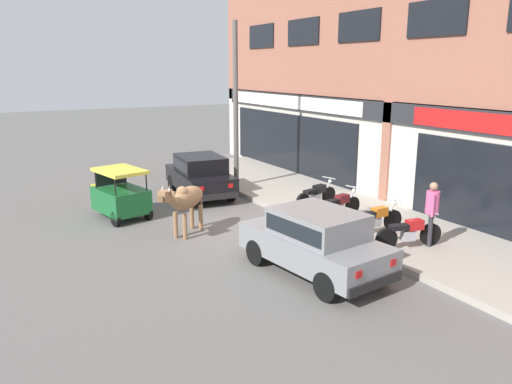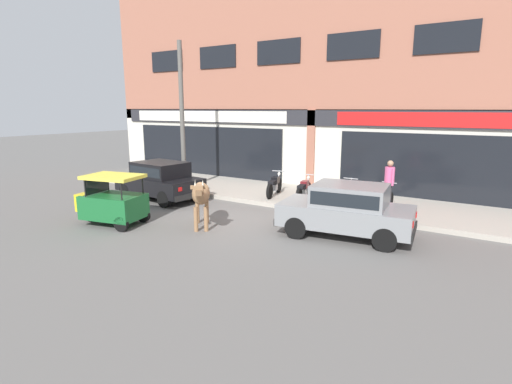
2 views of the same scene
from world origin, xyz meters
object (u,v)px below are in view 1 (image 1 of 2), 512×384
at_px(pedestrian, 432,207).
at_px(utility_pole, 236,106).
at_px(car_1, 200,174).
at_px(cow, 186,199).
at_px(motorcycle_3, 409,233).
at_px(auto_rickshaw, 120,196).
at_px(car_0, 315,239).
at_px(motorcycle_2, 375,219).
at_px(motorcycle_1, 339,206).
at_px(motorcycle_0, 316,195).

xyz_separation_m(pedestrian, utility_pole, (-7.99, -1.26, 1.95)).
bearing_deg(car_1, cow, -28.23).
distance_m(pedestrian, utility_pole, 8.33).
height_order(cow, motorcycle_3, cow).
bearing_deg(auto_rickshaw, car_0, 22.39).
distance_m(motorcycle_3, pedestrian, 0.85).
height_order(auto_rickshaw, utility_pole, utility_pole).
height_order(car_1, motorcycle_2, car_1).
distance_m(cow, motorcycle_1, 4.42).
bearing_deg(pedestrian, motorcycle_2, -157.88).
distance_m(car_0, utility_pole, 8.32).
relative_size(cow, car_0, 0.48).
xyz_separation_m(auto_rickshaw, pedestrian, (6.64, 5.92, 0.49)).
bearing_deg(car_1, pedestrian, 19.37).
height_order(motorcycle_1, motorcycle_3, same).
height_order(motorcycle_2, motorcycle_3, same).
bearing_deg(motorcycle_1, motorcycle_2, 0.51).
relative_size(motorcycle_2, pedestrian, 1.13).
height_order(motorcycle_0, utility_pole, utility_pole).
relative_size(motorcycle_1, motorcycle_3, 1.00).
bearing_deg(car_0, motorcycle_3, 87.00).
relative_size(cow, motorcycle_0, 1.02).
relative_size(auto_rickshaw, motorcycle_3, 1.18).
distance_m(auto_rickshaw, motorcycle_3, 8.43).
height_order(car_0, motorcycle_0, car_0).
relative_size(car_1, motorcycle_2, 2.06).
relative_size(motorcycle_0, utility_pole, 0.30).
height_order(car_0, car_1, same).
distance_m(cow, auto_rickshaw, 2.79).
height_order(cow, auto_rickshaw, cow).
xyz_separation_m(cow, motorcycle_3, (4.01, 4.19, -0.46)).
bearing_deg(motorcycle_0, motorcycle_3, -2.60).
bearing_deg(motorcycle_3, car_1, -164.29).
xyz_separation_m(motorcycle_0, motorcycle_1, (1.31, -0.16, 0.00)).
relative_size(car_0, motorcycle_0, 2.10).
xyz_separation_m(motorcycle_2, pedestrian, (1.35, 0.55, 0.60)).
xyz_separation_m(cow, car_0, (3.87, 1.48, -0.19)).
xyz_separation_m(auto_rickshaw, motorcycle_2, (5.30, 5.38, -0.11)).
bearing_deg(car_0, auto_rickshaw, -157.61).
bearing_deg(car_0, pedestrian, 85.53).
distance_m(motorcycle_1, pedestrian, 2.98).
xyz_separation_m(cow, car_1, (-3.74, 2.01, -0.19)).
xyz_separation_m(auto_rickshaw, motorcycle_1, (3.77, 5.36, -0.11)).
distance_m(motorcycle_0, motorcycle_3, 4.07).
bearing_deg(pedestrian, car_1, -160.63).
distance_m(motorcycle_2, pedestrian, 1.57).
relative_size(motorcycle_1, motorcycle_2, 0.99).
xyz_separation_m(cow, motorcycle_1, (1.26, 4.21, -0.46)).
bearing_deg(motorcycle_3, car_0, -93.00).
bearing_deg(motorcycle_3, cow, -133.75).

